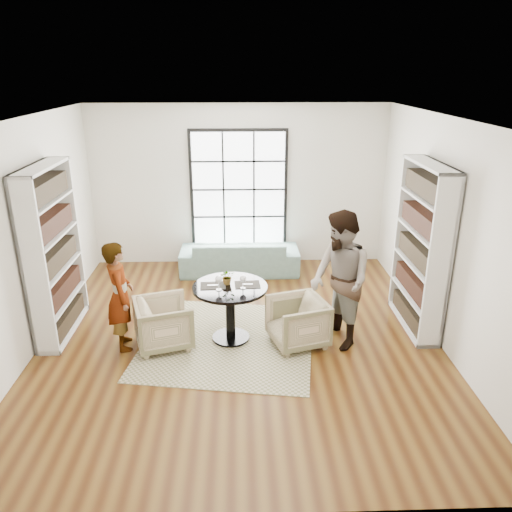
{
  "coord_description": "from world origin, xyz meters",
  "views": [
    {
      "loc": [
        0.01,
        -6.2,
        3.58
      ],
      "look_at": [
        0.24,
        0.4,
        1.08
      ],
      "focal_mm": 35.0,
      "sensor_mm": 36.0,
      "label": 1
    }
  ],
  "objects_px": {
    "armchair_right": "(297,322)",
    "person_right": "(340,281)",
    "pedestal_table": "(230,301)",
    "flower_centerpiece": "(227,277)",
    "person_left": "(120,296)",
    "wine_glass_right": "(243,279)",
    "wine_glass_left": "(219,280)",
    "armchair_left": "(164,323)",
    "sofa": "(240,255)"
  },
  "relations": [
    {
      "from": "wine_glass_left",
      "to": "sofa",
      "type": "bearing_deg",
      "value": 83.88
    },
    {
      "from": "armchair_left",
      "to": "wine_glass_left",
      "type": "distance_m",
      "value": 0.98
    },
    {
      "from": "sofa",
      "to": "pedestal_table",
      "type": "bearing_deg",
      "value": 87.13
    },
    {
      "from": "wine_glass_left",
      "to": "wine_glass_right",
      "type": "xyz_separation_m",
      "value": [
        0.32,
        0.04,
        -0.01
      ]
    },
    {
      "from": "armchair_left",
      "to": "wine_glass_right",
      "type": "distance_m",
      "value": 1.24
    },
    {
      "from": "person_left",
      "to": "wine_glass_right",
      "type": "xyz_separation_m",
      "value": [
        1.63,
        0.05,
        0.2
      ]
    },
    {
      "from": "person_left",
      "to": "wine_glass_right",
      "type": "relative_size",
      "value": 7.83
    },
    {
      "from": "person_right",
      "to": "flower_centerpiece",
      "type": "bearing_deg",
      "value": -115.76
    },
    {
      "from": "wine_glass_right",
      "to": "wine_glass_left",
      "type": "bearing_deg",
      "value": -173.13
    },
    {
      "from": "pedestal_table",
      "to": "wine_glass_left",
      "type": "bearing_deg",
      "value": -140.3
    },
    {
      "from": "sofa",
      "to": "armchair_right",
      "type": "height_order",
      "value": "armchair_right"
    },
    {
      "from": "person_right",
      "to": "wine_glass_left",
      "type": "bearing_deg",
      "value": -108.33
    },
    {
      "from": "wine_glass_left",
      "to": "armchair_right",
      "type": "bearing_deg",
      "value": -1.68
    },
    {
      "from": "pedestal_table",
      "to": "flower_centerpiece",
      "type": "height_order",
      "value": "flower_centerpiece"
    },
    {
      "from": "sofa",
      "to": "armchair_left",
      "type": "height_order",
      "value": "armchair_left"
    },
    {
      "from": "person_left",
      "to": "person_right",
      "type": "relative_size",
      "value": 0.8
    },
    {
      "from": "sofa",
      "to": "armchair_right",
      "type": "xyz_separation_m",
      "value": [
        0.78,
        -2.64,
        0.01
      ]
    },
    {
      "from": "armchair_right",
      "to": "pedestal_table",
      "type": "bearing_deg",
      "value": -116.18
    },
    {
      "from": "armchair_right",
      "to": "person_right",
      "type": "height_order",
      "value": "person_right"
    },
    {
      "from": "sofa",
      "to": "person_right",
      "type": "bearing_deg",
      "value": 116.96
    },
    {
      "from": "person_left",
      "to": "wine_glass_left",
      "type": "xyz_separation_m",
      "value": [
        1.31,
        0.01,
        0.21
      ]
    },
    {
      "from": "pedestal_table",
      "to": "armchair_right",
      "type": "bearing_deg",
      "value": -9.41
    },
    {
      "from": "wine_glass_left",
      "to": "person_right",
      "type": "bearing_deg",
      "value": -1.11
    },
    {
      "from": "armchair_left",
      "to": "person_right",
      "type": "relative_size",
      "value": 0.39
    },
    {
      "from": "armchair_right",
      "to": "person_left",
      "type": "bearing_deg",
      "value": -107.22
    },
    {
      "from": "armchair_left",
      "to": "flower_centerpiece",
      "type": "xyz_separation_m",
      "value": [
        0.87,
        0.21,
        0.58
      ]
    },
    {
      "from": "armchair_right",
      "to": "person_left",
      "type": "xyz_separation_m",
      "value": [
        -2.37,
        0.02,
        0.42
      ]
    },
    {
      "from": "sofa",
      "to": "person_left",
      "type": "distance_m",
      "value": 3.09
    },
    {
      "from": "sofa",
      "to": "flower_centerpiece",
      "type": "bearing_deg",
      "value": 86.28
    },
    {
      "from": "armchair_right",
      "to": "person_left",
      "type": "relative_size",
      "value": 0.48
    },
    {
      "from": "sofa",
      "to": "wine_glass_right",
      "type": "height_order",
      "value": "wine_glass_right"
    },
    {
      "from": "flower_centerpiece",
      "to": "armchair_right",
      "type": "bearing_deg",
      "value": -13.35
    },
    {
      "from": "sofa",
      "to": "person_right",
      "type": "xyz_separation_m",
      "value": [
        1.33,
        -2.64,
        0.62
      ]
    },
    {
      "from": "person_left",
      "to": "wine_glass_left",
      "type": "distance_m",
      "value": 1.32
    },
    {
      "from": "sofa",
      "to": "person_left",
      "type": "relative_size",
      "value": 1.44
    },
    {
      "from": "sofa",
      "to": "flower_centerpiece",
      "type": "distance_m",
      "value": 2.49
    },
    {
      "from": "pedestal_table",
      "to": "armchair_right",
      "type": "xyz_separation_m",
      "value": [
        0.91,
        -0.15,
        -0.26
      ]
    },
    {
      "from": "armchair_right",
      "to": "flower_centerpiece",
      "type": "height_order",
      "value": "flower_centerpiece"
    },
    {
      "from": "person_left",
      "to": "armchair_left",
      "type": "bearing_deg",
      "value": -106.22
    },
    {
      "from": "sofa",
      "to": "wine_glass_left",
      "type": "xyz_separation_m",
      "value": [
        -0.28,
        -2.61,
        0.65
      ]
    },
    {
      "from": "flower_centerpiece",
      "to": "armchair_left",
      "type": "bearing_deg",
      "value": -166.71
    },
    {
      "from": "armchair_left",
      "to": "wine_glass_right",
      "type": "xyz_separation_m",
      "value": [
        1.08,
        0.05,
        0.62
      ]
    },
    {
      "from": "person_right",
      "to": "person_left",
      "type": "bearing_deg",
      "value": -107.59
    },
    {
      "from": "person_left",
      "to": "person_right",
      "type": "height_order",
      "value": "person_right"
    },
    {
      "from": "person_right",
      "to": "wine_glass_right",
      "type": "relative_size",
      "value": 9.76
    },
    {
      "from": "pedestal_table",
      "to": "sofa",
      "type": "bearing_deg",
      "value": 86.9
    },
    {
      "from": "pedestal_table",
      "to": "person_right",
      "type": "bearing_deg",
      "value": -5.91
    },
    {
      "from": "pedestal_table",
      "to": "wine_glass_right",
      "type": "xyz_separation_m",
      "value": [
        0.18,
        -0.08,
        0.36
      ]
    },
    {
      "from": "pedestal_table",
      "to": "flower_centerpiece",
      "type": "relative_size",
      "value": 4.73
    },
    {
      "from": "armchair_left",
      "to": "person_left",
      "type": "relative_size",
      "value": 0.49
    }
  ]
}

